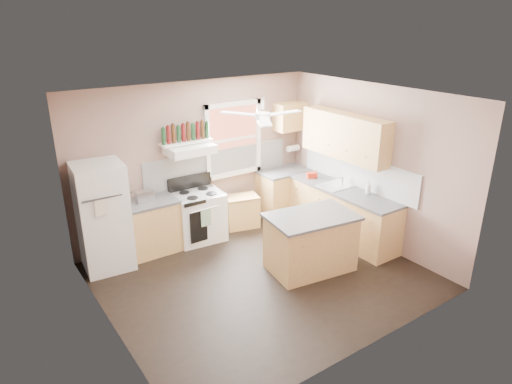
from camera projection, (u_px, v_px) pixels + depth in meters
floor at (262, 276)px, 6.92m from camera, size 4.50×4.50×0.00m
ceiling at (263, 97)px, 5.95m from camera, size 4.50×4.50×0.00m
wall_back at (195, 159)px, 7.99m from camera, size 4.50×0.05×2.70m
wall_right at (373, 165)px, 7.64m from camera, size 0.05×4.00×2.70m
wall_left at (101, 234)px, 5.23m from camera, size 0.05×4.00×2.70m
backsplash_back at (219, 164)px, 8.26m from camera, size 2.90×0.03×0.55m
backsplash_right at (357, 171)px, 7.91m from camera, size 0.03×2.60×0.55m
window_view at (233, 139)px, 8.26m from camera, size 1.00×0.02×1.20m
window_frame at (233, 140)px, 8.24m from camera, size 1.16×0.07×1.36m
refrigerator at (103, 217)px, 6.90m from camera, size 0.77×0.75×1.69m
base_cabinet_left at (150, 228)px, 7.51m from camera, size 0.90×0.60×0.86m
counter_left at (148, 202)px, 7.34m from camera, size 0.92×0.62×0.04m
toaster at (145, 196)px, 7.31m from camera, size 0.29×0.17×0.18m
stove at (199, 216)px, 7.93m from camera, size 0.88×0.72×0.86m
range_hood at (190, 149)px, 7.56m from camera, size 0.78×0.50×0.14m
bottle_shelf at (186, 142)px, 7.61m from camera, size 0.90×0.26×0.03m
cart at (242, 211)px, 8.46m from camera, size 0.68×0.54×0.60m
base_cabinet_corner at (284, 193)px, 9.00m from camera, size 1.00×0.60×0.86m
base_cabinet_right at (342, 214)px, 8.03m from camera, size 0.60×2.20×0.86m
counter_corner at (285, 171)px, 8.84m from camera, size 1.02×0.62×0.04m
counter_right at (344, 190)px, 7.86m from camera, size 0.62×2.22×0.04m
sink at (335, 186)px, 8.01m from camera, size 0.55×0.45×0.03m
faucet at (342, 180)px, 8.07m from camera, size 0.03×0.03×0.14m
upper_cabinet_right at (345, 136)px, 7.77m from camera, size 0.33×1.80×0.76m
upper_cabinet_corner at (290, 117)px, 8.68m from camera, size 0.60×0.33×0.52m
paper_towel at (293, 148)px, 9.00m from camera, size 0.26×0.12×0.12m
island at (311, 243)px, 6.98m from camera, size 1.34×0.95×0.86m
island_top at (312, 217)px, 6.82m from camera, size 1.42×1.04×0.04m
ceiling_fan_hub at (263, 116)px, 6.04m from camera, size 0.20×0.20×0.08m
soap_bottle at (368, 188)px, 7.61m from camera, size 0.09×0.09×0.22m
red_caddy at (312, 175)px, 8.39m from camera, size 0.21×0.18×0.10m
wine_bottles at (186, 133)px, 7.56m from camera, size 0.86×0.06×0.31m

